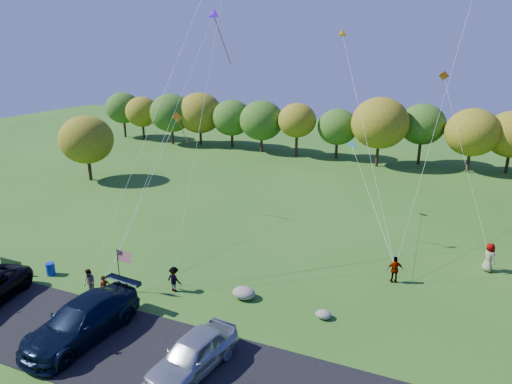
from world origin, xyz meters
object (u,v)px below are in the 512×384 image
Objects in this scene: park_bench at (12,266)px; flyer_a at (105,289)px; minivan_silver at (193,354)px; minivan_navy at (82,321)px; flyer_e at (489,257)px; flyer_d at (395,270)px; flyer_c at (174,279)px; trash_barrel at (51,269)px; flyer_b at (89,283)px.

flyer_a is at bearing -1.68° from park_bench.
minivan_silver reaches higher than flyer_a.
park_bench is at bearing 163.37° from minivan_navy.
flyer_d is at bearing 88.83° from flyer_e.
minivan_navy reaches higher than flyer_d.
flyer_c is at bearing -12.82° from flyer_a.
minivan_silver reaches higher than flyer_d.
flyer_e is (18.71, 15.76, -0.03)m from minivan_navy.
flyer_a is 3.88m from flyer_c.
flyer_e is 2.37× the size of trash_barrel.
trash_barrel is at bearing -177.88° from flyer_b.
flyer_d is 23.93m from park_bench.
minivan_silver is 3.18× the size of flyer_c.
trash_barrel is at bearing 18.56° from park_bench.
minivan_navy reaches higher than park_bench.
flyer_e reaches higher than minivan_silver.
flyer_b is 6.43m from park_bench.
flyer_a is at bearing 8.43° from flyer_b.
minivan_navy is 9.68m from park_bench.
minivan_navy is 3.98× the size of flyer_b.
flyer_a is (-7.62, 3.14, -0.13)m from minivan_silver.
flyer_c is (-4.63, 5.60, -0.12)m from minivan_silver.
trash_barrel is (-20.03, -7.61, -0.45)m from flyer_d.
minivan_navy reaches higher than trash_barrel.
flyer_a is at bearing 84.68° from flyer_e.
flyer_a is 1.24m from flyer_b.
flyer_e is at bearing 44.56° from minivan_navy.
flyer_d is (14.75, 8.67, 0.08)m from flyer_a.
flyer_d is at bearing 46.00° from minivan_navy.
flyer_b is (-8.86, 3.28, -0.09)m from minivan_silver.
flyer_a is 5.39m from trash_barrel.
minivan_silver is at bearing -18.03° from trash_barrel.
minivan_silver is 2.88× the size of flyer_d.
flyer_c is 0.81× the size of flyer_e.
flyer_c is at bearing 138.50° from minivan_silver.
flyer_d is (15.99, 8.53, 0.05)m from flyer_b.
flyer_b is at bearing 132.36° from minivan_navy.
flyer_d is 0.89× the size of flyer_e.
minivan_navy is 4.18× the size of flyer_a.
minivan_silver is (6.26, 0.06, -0.09)m from minivan_navy.
minivan_navy is at bearing -37.16° from flyer_b.
flyer_e is (20.07, 12.56, 0.19)m from flyer_a.
trash_barrel is (2.38, 0.78, -0.13)m from park_bench.
flyer_d reaches higher than flyer_b.
flyer_b is 18.12m from flyer_d.
flyer_a is at bearing 166.59° from minivan_silver.
minivan_navy reaches higher than flyer_c.
flyer_c is (1.63, 5.66, -0.22)m from minivan_navy.
minivan_silver is 20.04m from flyer_e.
flyer_d reaches higher than flyer_a.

